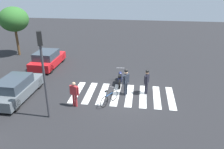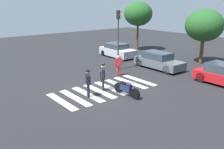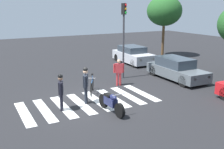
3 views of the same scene
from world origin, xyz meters
name	(u,v)px [view 3 (image 3 of 3)]	position (x,y,z in m)	size (l,w,h in m)	color
ground_plane	(89,102)	(0.00, 0.00, 0.00)	(60.00, 60.00, 0.00)	#232326
police_motorcycle	(111,103)	(1.68, 0.36, 0.46)	(2.06, 0.62, 1.04)	black
leaning_bicycle	(92,86)	(-1.28, 0.73, 0.39)	(1.54, 0.87, 1.02)	black
officer_on_foot	(86,82)	(0.05, -0.18, 1.08)	(0.61, 0.42, 1.84)	#1E232D
officer_by_motorcycle	(61,90)	(0.37, -1.53, 1.00)	(0.62, 0.35, 1.74)	black
pedestrian_bystander	(119,71)	(-1.85, 2.75, 0.91)	(0.34, 0.62, 1.61)	#B22D33
crosswalk_stripes	(89,102)	(0.00, 0.00, 0.00)	(3.16, 6.75, 0.01)	silver
car_silver_sedan	(133,55)	(-7.06, 7.07, 0.68)	(4.12, 1.93, 1.41)	black
car_grey_coupe	(176,69)	(-1.31, 6.78, 0.68)	(4.46, 1.82, 1.42)	black
traffic_light_pole	(124,30)	(-3.20, 3.87, 3.22)	(0.36, 0.32, 4.86)	#38383D
street_tree_near	(164,11)	(-8.33, 11.24, 4.24)	(3.23, 3.23, 5.63)	brown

